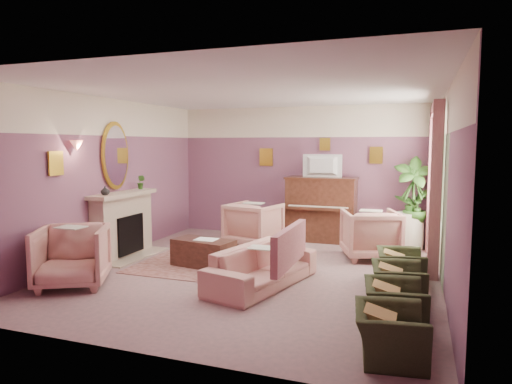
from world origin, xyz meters
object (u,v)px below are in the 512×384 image
(olive_chair_a, at_px, (390,325))
(side_table, at_px, (410,231))
(sofa, at_px, (262,259))
(floral_armchair_left, at_px, (254,222))
(floral_armchair_right, at_px, (370,232))
(television, at_px, (321,164))
(floral_armchair_front, at_px, (72,253))
(olive_chair_b, at_px, (394,298))
(coffee_table, at_px, (204,253))
(olive_chair_c, at_px, (398,277))
(piano, at_px, (321,210))
(olive_chair_d, at_px, (400,262))

(olive_chair_a, xyz_separation_m, side_table, (0.08, 4.83, 0.03))
(sofa, relative_size, floral_armchair_left, 2.02)
(floral_armchair_right, bearing_deg, television, 134.84)
(floral_armchair_left, height_order, floral_armchair_right, same)
(floral_armchair_right, bearing_deg, floral_armchair_front, -141.24)
(television, relative_size, olive_chair_a, 1.08)
(television, height_order, floral_armchair_right, television)
(floral_armchair_right, height_order, olive_chair_b, floral_armchair_right)
(floral_armchair_right, bearing_deg, coffee_table, -149.76)
(olive_chair_a, height_order, olive_chair_c, same)
(piano, bearing_deg, coffee_table, -118.06)
(sofa, height_order, olive_chair_c, sofa)
(television, xyz_separation_m, floral_armchair_right, (1.11, -1.12, -1.12))
(coffee_table, bearing_deg, olive_chair_d, 2.30)
(sofa, distance_m, olive_chair_a, 2.49)
(olive_chair_a, height_order, side_table, side_table)
(coffee_table, distance_m, olive_chair_b, 3.43)
(olive_chair_a, xyz_separation_m, olive_chair_b, (0.00, 0.82, 0.00))
(sofa, relative_size, floral_armchair_front, 2.02)
(coffee_table, xyz_separation_m, olive_chair_d, (3.08, 0.12, 0.10))
(piano, bearing_deg, olive_chair_b, -68.12)
(piano, relative_size, olive_chair_d, 1.89)
(sofa, bearing_deg, floral_armchair_left, 112.58)
(olive_chair_b, bearing_deg, olive_chair_d, 90.00)
(piano, bearing_deg, television, -90.00)
(olive_chair_c, height_order, olive_chair_d, same)
(floral_armchair_front, height_order, olive_chair_a, floral_armchair_front)
(piano, height_order, olive_chair_c, piano)
(television, relative_size, olive_chair_c, 1.08)
(olive_chair_c, distance_m, olive_chair_d, 0.82)
(television, height_order, olive_chair_c, television)
(floral_armchair_left, xyz_separation_m, olive_chair_b, (2.83, -3.26, -0.16))
(piano, height_order, sofa, piano)
(piano, distance_m, olive_chair_c, 3.75)
(floral_armchair_left, relative_size, olive_chair_d, 1.29)
(piano, xyz_separation_m, olive_chair_a, (1.67, -4.98, -0.33))
(olive_chair_c, bearing_deg, olive_chair_b, -90.00)
(sofa, height_order, side_table, sofa)
(floral_armchair_front, height_order, side_table, floral_armchair_front)
(floral_armchair_right, xyz_separation_m, olive_chair_a, (0.56, -3.81, -0.16))
(floral_armchair_front, height_order, olive_chair_d, floral_armchair_front)
(olive_chair_d, bearing_deg, olive_chair_c, -90.00)
(sofa, distance_m, olive_chair_c, 1.84)
(floral_armchair_front, height_order, olive_chair_b, floral_armchair_front)
(floral_armchair_right, relative_size, olive_chair_c, 1.29)
(coffee_table, xyz_separation_m, olive_chair_c, (3.08, -0.70, 0.10))
(olive_chair_d, xyz_separation_m, side_table, (0.08, 2.37, 0.03))
(floral_armchair_right, height_order, olive_chair_d, floral_armchair_right)
(piano, relative_size, floral_armchair_left, 1.47)
(sofa, xyz_separation_m, olive_chair_c, (1.84, -0.04, -0.07))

